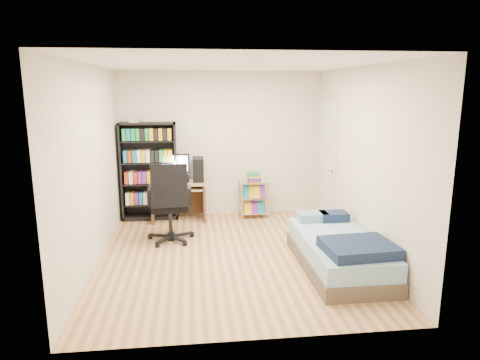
{
  "coord_description": "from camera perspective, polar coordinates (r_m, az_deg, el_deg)",
  "views": [
    {
      "loc": [
        -0.52,
        -5.41,
        2.21
      ],
      "look_at": [
        0.15,
        0.4,
        0.95
      ],
      "focal_mm": 32.0,
      "sensor_mm": 36.0,
      "label": 1
    }
  ],
  "objects": [
    {
      "name": "bed",
      "position": [
        5.52,
        13.13,
        -9.24
      ],
      "size": [
        0.91,
        1.81,
        0.52
      ],
      "color": "brown",
      "rests_on": "room"
    },
    {
      "name": "wire_cart",
      "position": [
        7.41,
        1.85,
        -1.1
      ],
      "size": [
        0.5,
        0.36,
        0.79
      ],
      "rotation": [
        0.0,
        0.0,
        0.03
      ],
      "color": "silver",
      "rests_on": "room"
    },
    {
      "name": "room",
      "position": [
        5.51,
        -1.07,
        2.12
      ],
      "size": [
        3.58,
        4.08,
        2.58
      ],
      "color": "tan",
      "rests_on": "ground"
    },
    {
      "name": "office_chair",
      "position": [
        6.33,
        -9.27,
        -4.85
      ],
      "size": [
        0.73,
        0.73,
        1.18
      ],
      "rotation": [
        0.0,
        0.0,
        0.04
      ],
      "color": "black",
      "rests_on": "room"
    },
    {
      "name": "media_shelf",
      "position": [
        7.4,
        -12.04,
        1.29
      ],
      "size": [
        0.93,
        0.31,
        1.72
      ],
      "color": "black",
      "rests_on": "room"
    },
    {
      "name": "door",
      "position": [
        7.22,
        11.64,
        2.24
      ],
      "size": [
        0.12,
        0.8,
        2.0
      ],
      "color": "silver",
      "rests_on": "room"
    },
    {
      "name": "computer_desk",
      "position": [
        7.32,
        -7.53,
        -0.61
      ],
      "size": [
        0.89,
        0.52,
        1.13
      ],
      "color": "tan",
      "rests_on": "room"
    }
  ]
}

